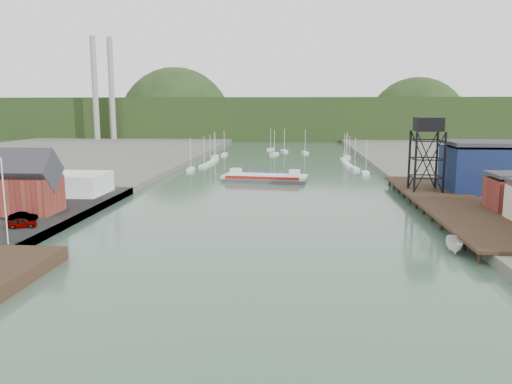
% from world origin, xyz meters
% --- Properties ---
extents(ground, '(600.00, 600.00, 0.00)m').
position_xyz_m(ground, '(0.00, 0.00, 0.00)').
color(ground, '#314D3E').
rests_on(ground, ground).
extents(west_quay, '(16.00, 80.00, 1.60)m').
position_xyz_m(west_quay, '(-40.00, 20.00, 0.80)').
color(west_quay, slate).
rests_on(west_quay, ground).
extents(east_pier, '(14.00, 70.00, 2.45)m').
position_xyz_m(east_pier, '(37.00, 45.00, 1.90)').
color(east_pier, black).
rests_on(east_pier, ground).
extents(harbor_building, '(12.20, 8.20, 8.90)m').
position_xyz_m(harbor_building, '(-42.00, 30.00, 6.09)').
color(harbor_building, maroon).
rests_on(harbor_building, west_quay).
extents(white_shed, '(18.00, 12.00, 4.50)m').
position_xyz_m(white_shed, '(-44.00, 50.00, 3.85)').
color(white_shed, silver).
rests_on(white_shed, west_quay).
extents(flagpole, '(0.16, 0.16, 12.00)m').
position_xyz_m(flagpole, '(-33.00, 10.00, 7.60)').
color(flagpole, silver).
rests_on(flagpole, west_quay).
extents(lift_tower, '(6.50, 6.50, 16.00)m').
position_xyz_m(lift_tower, '(35.00, 58.00, 15.65)').
color(lift_tower, black).
rests_on(lift_tower, east_pier).
extents(blue_shed, '(20.50, 14.50, 11.30)m').
position_xyz_m(blue_shed, '(50.00, 60.00, 7.06)').
color(blue_shed, '#0D133B').
rests_on(blue_shed, east_land).
extents(marina_sailboats, '(57.71, 92.65, 0.90)m').
position_xyz_m(marina_sailboats, '(0.08, 138.46, 0.35)').
color(marina_sailboats, silver).
rests_on(marina_sailboats, ground).
extents(smokestacks, '(11.20, 8.20, 60.00)m').
position_xyz_m(smokestacks, '(-106.00, 232.50, 30.00)').
color(smokestacks, gray).
rests_on(smokestacks, ground).
extents(distant_hills, '(500.00, 120.00, 80.00)m').
position_xyz_m(distant_hills, '(-3.98, 301.35, 10.38)').
color(distant_hills, black).
rests_on(distant_hills, ground).
extents(chain_ferry, '(23.97, 11.90, 3.32)m').
position_xyz_m(chain_ferry, '(-2.22, 83.33, 0.95)').
color(chain_ferry, '#454548').
rests_on(chain_ferry, ground).
extents(motorboat, '(3.10, 5.94, 2.18)m').
position_xyz_m(motorboat, '(29.02, 16.42, 1.09)').
color(motorboat, silver).
rests_on(motorboat, ground).
extents(car_west_a, '(4.78, 3.16, 1.51)m').
position_xyz_m(car_west_a, '(-36.30, 19.32, 2.36)').
color(car_west_a, '#999999').
rests_on(car_west_a, west_quay).
extents(car_west_b, '(4.62, 2.52, 1.45)m').
position_xyz_m(car_west_b, '(-38.73, 24.00, 2.32)').
color(car_west_b, '#999999').
rests_on(car_west_b, west_quay).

